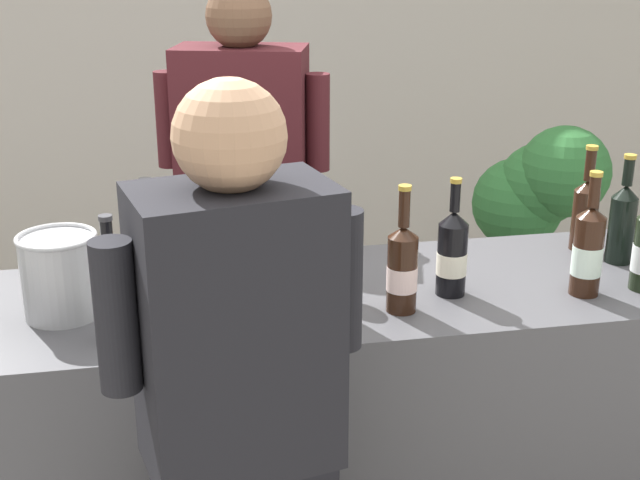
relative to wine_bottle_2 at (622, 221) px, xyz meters
The scene contains 16 objects.
wall_back 2.71m from the wine_bottle_2, 109.09° to the left, with size 8.00×0.10×2.80m, color beige.
counter 1.08m from the wine_bottle_2, behind, with size 2.48×0.66×0.97m, color #4C4C51.
wine_bottle_2 is the anchor object (origin of this frame).
wine_bottle_3 0.13m from the wine_bottle_2, 113.96° to the left, with size 0.08×0.08×0.33m.
wine_bottle_4 0.59m from the wine_bottle_2, 166.74° to the right, with size 0.08×0.08×0.33m.
wine_bottle_5 1.48m from the wine_bottle_2, behind, with size 0.08×0.08×0.31m.
wine_bottle_6 0.76m from the wine_bottle_2, 163.65° to the right, with size 0.08×0.08×0.34m.
wine_bottle_8 0.29m from the wine_bottle_2, 136.46° to the right, with size 0.08×0.08×0.34m.
wine_bottle_9 1.11m from the wine_bottle_2, behind, with size 0.08×0.08×0.34m.
wine_bottle_10 1.37m from the wine_bottle_2, behind, with size 0.08×0.08×0.30m.
wine_bottle_11 0.95m from the wine_bottle_2, 167.44° to the right, with size 0.08×0.08×0.32m.
wine_glass 0.89m from the wine_bottle_2, behind, with size 0.08×0.08×0.21m.
ice_bucket 1.59m from the wine_bottle_2, behind, with size 0.20×0.20×0.22m.
person_server 1.26m from the wine_bottle_2, 147.67° to the left, with size 0.57×0.35×1.75m.
person_guest 1.39m from the wine_bottle_2, 151.88° to the right, with size 0.53×0.31×1.66m.
potted_shrub 1.16m from the wine_bottle_2, 77.87° to the left, with size 0.52×0.56×1.16m.
Camera 1 is at (-0.45, -2.14, 1.91)m, focal length 48.48 mm.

